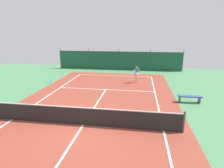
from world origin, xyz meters
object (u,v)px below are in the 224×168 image
Objects in this scene: tennis_ball_by_sideline at (119,98)px; courtside_bench at (190,97)px; tennis_player at (136,73)px; parked_car at (125,60)px; tennis_ball_near_player at (135,90)px; tennis_ball_midcourt at (59,101)px; water_bottle at (50,81)px; tennis_net at (83,116)px.

courtside_bench is (4.96, -0.14, 0.34)m from tennis_ball_by_sideline.
courtside_bench is at bearing 106.92° from tennis_player.
tennis_ball_near_player is at bearing 99.85° from parked_car.
tennis_ball_by_sideline is 0.02× the size of parked_car.
tennis_ball_by_sideline is (-1.15, -4.76, -0.93)m from tennis_player.
tennis_player is 4.98m from tennis_ball_by_sideline.
tennis_player is 24.85× the size of tennis_ball_near_player.
tennis_ball_midcourt is 0.28× the size of water_bottle.
courtside_bench reaches higher than tennis_ball_by_sideline.
tennis_ball_midcourt is 5.64m from water_bottle.
courtside_bench is at bearing 34.30° from tennis_net.
tennis_ball_by_sideline is at bearing -118.97° from tennis_ball_near_player.
tennis_ball_midcourt is 4.32m from tennis_ball_by_sideline.
parked_car is at bearing 59.35° from water_bottle.
water_bottle is (-5.78, 7.89, -0.39)m from tennis_net.
parked_car is at bearing 111.57° from courtside_bench.
water_bottle is at bearing 170.11° from tennis_ball_near_player.
tennis_net is at bearing -48.52° from tennis_ball_midcourt.
tennis_ball_by_sideline is at bearing -25.81° from water_bottle.
tennis_ball_near_player is 1.00× the size of tennis_ball_by_sideline.
tennis_ball_near_player is 4.42m from courtside_bench.
parked_car is at bearing 98.57° from tennis_ball_near_player.
tennis_ball_near_player is at bearing 69.12° from tennis_net.
parked_car is (-1.88, 9.50, -0.12)m from tennis_player.
tennis_player is 9.68m from parked_car.
tennis_player is 8.09m from tennis_ball_midcourt.
water_bottle reaches higher than tennis_ball_near_player.
tennis_net is 9.79m from water_bottle.
parked_car is (-1.84, 12.24, 0.81)m from tennis_ball_near_player.
water_bottle is at bearing 60.64° from parked_car.
tennis_ball_midcourt is (-5.27, -6.07, -0.93)m from tennis_player.
courtside_bench reaches higher than tennis_ball_midcourt.
tennis_net is 4.20m from tennis_ball_midcourt.
tennis_net is 153.33× the size of tennis_ball_midcourt.
parked_car is 17.66× the size of water_bottle.
tennis_ball_near_player is 2.30m from tennis_ball_by_sideline.
parked_car reaches higher than tennis_ball_near_player.
tennis_ball_midcourt is at bearing -147.52° from tennis_ball_near_player.
water_bottle is at bearing 126.22° from tennis_net.
tennis_net is at bearing 89.39° from parked_car.
water_bottle is (-8.29, -1.31, -0.84)m from tennis_player.
tennis_player is 24.85× the size of tennis_ball_by_sideline.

